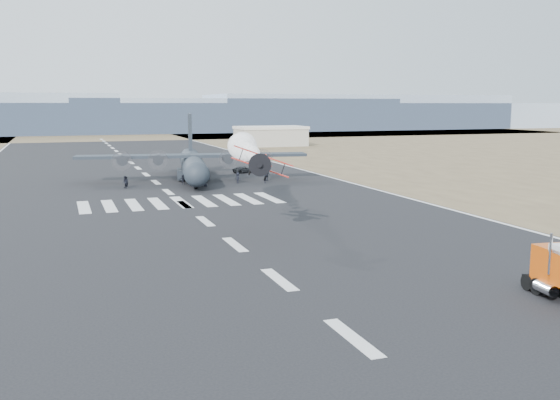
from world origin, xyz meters
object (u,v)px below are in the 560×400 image
support_vehicle (245,170)px  crew_f (183,180)px  crew_a (238,176)px  crew_d (267,175)px  hangar_right (271,136)px  crew_h (126,182)px  transport_aircraft (193,163)px  crew_c (238,178)px  crew_b (125,182)px  crew_e (205,181)px  crew_g (265,178)px  aerobatic_biplane (262,164)px

support_vehicle → crew_f: 18.97m
crew_a → crew_d: size_ratio=0.86×
hangar_right → crew_h: bearing=-121.8°
support_vehicle → crew_h: bearing=107.0°
crew_d → transport_aircraft: bearing=20.3°
support_vehicle → crew_c: 15.04m
crew_b → crew_c: 17.59m
crew_b → crew_e: 11.96m
crew_b → crew_g: size_ratio=1.13×
crew_h → crew_d: bearing=102.7°
crew_c → crew_h: bearing=43.7°
crew_f → crew_g: bearing=166.9°
crew_a → crew_f: size_ratio=1.02×
hangar_right → crew_h: size_ratio=12.80×
crew_c → hangar_right: bearing=-64.4°
crew_c → crew_h: 17.36m
crew_a → crew_h: 18.07m
hangar_right → crew_a: bearing=-112.2°
support_vehicle → crew_e: bearing=133.0°
hangar_right → crew_d: 86.95m
crew_c → crew_f: (-8.58, 1.13, -0.05)m
crew_b → crew_c: size_ratio=1.10×
crew_f → crew_h: crew_h is taller
crew_f → hangar_right: bearing=-120.1°
crew_f → transport_aircraft: bearing=-118.8°
hangar_right → support_vehicle: 75.22m
hangar_right → crew_d: (-28.39, -82.16, -2.08)m
transport_aircraft → crew_f: (-2.76, -5.70, -2.00)m
crew_d → crew_f: size_ratio=1.19×
aerobatic_biplane → support_vehicle: aerobatic_biplane is taller
hangar_right → support_vehicle: hangar_right is taller
support_vehicle → crew_h: size_ratio=2.74×
crew_d → crew_b: bearing=50.0°
crew_d → crew_h: size_ratio=1.16×
crew_d → crew_a: bearing=33.1°
crew_g → hangar_right: bearing=6.1°
aerobatic_biplane → crew_h: size_ratio=3.56×
support_vehicle → crew_g: 15.30m
crew_g → crew_h: 21.66m
hangar_right → transport_aircraft: 86.43m
crew_f → crew_a: bearing=-174.3°
hangar_right → crew_c: hangar_right is taller
transport_aircraft → crew_d: 12.58m
crew_f → support_vehicle: bearing=-139.8°
support_vehicle → crew_f: bearing=120.4°
crew_d → crew_f: crew_d is taller
crew_f → crew_h: 8.74m
support_vehicle → crew_g: crew_g is taller
hangar_right → transport_aircraft: transport_aircraft is taller
crew_g → crew_e: bearing=120.7°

